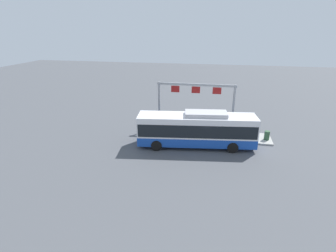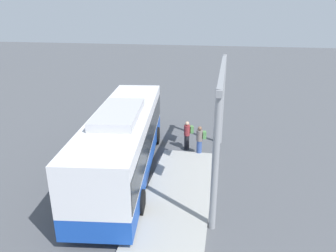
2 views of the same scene
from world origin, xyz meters
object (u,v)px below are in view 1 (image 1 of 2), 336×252
(person_waiting_near, at_px, (175,124))
(trash_bin, at_px, (267,135))
(bus_main, at_px, (197,129))
(person_boarding, at_px, (167,126))

(person_waiting_near, bearing_deg, trash_bin, 74.23)
(bus_main, relative_size, trash_bin, 12.44)
(person_boarding, xyz_separation_m, trash_bin, (-10.15, 0.05, -0.28))
(person_boarding, distance_m, trash_bin, 10.16)
(bus_main, relative_size, person_waiting_near, 6.70)
(bus_main, bearing_deg, person_waiting_near, -59.33)
(bus_main, xyz_separation_m, person_waiting_near, (2.65, -3.37, -0.92))
(trash_bin, bearing_deg, person_boarding, -0.28)
(bus_main, bearing_deg, trash_bin, -166.94)
(person_waiting_near, height_order, trash_bin, person_waiting_near)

